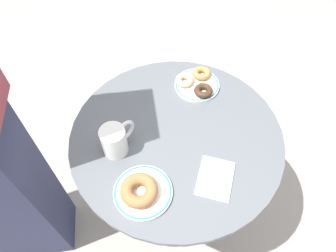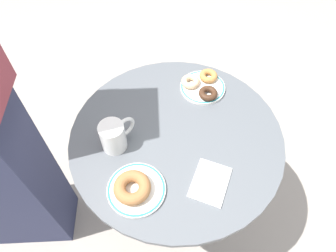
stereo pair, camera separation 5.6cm
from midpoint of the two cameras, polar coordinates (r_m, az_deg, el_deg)
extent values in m
cube|color=#9E9389|center=(1.68, 0.00, -15.87)|extent=(7.00, 7.00, 0.02)
cylinder|color=#565B60|center=(1.03, 0.00, -1.94)|extent=(0.70, 0.70, 0.02)
cylinder|color=#565B60|center=(1.34, 0.00, -10.35)|extent=(0.06, 0.06, 0.68)
cylinder|color=#565B60|center=(1.66, 0.00, -15.61)|extent=(0.33, 0.33, 0.03)
cylinder|color=white|center=(0.93, -6.36, -11.99)|extent=(0.17, 0.17, 0.01)
torus|color=teal|center=(0.92, -6.38, -11.91)|extent=(0.17, 0.17, 0.01)
cylinder|color=white|center=(1.16, 3.92, 7.40)|extent=(0.16, 0.16, 0.01)
torus|color=teal|center=(1.16, 3.93, 7.51)|extent=(0.16, 0.16, 0.01)
torus|color=#A36B3D|center=(0.90, -7.12, -11.67)|extent=(0.15, 0.15, 0.04)
torus|color=#BC7F42|center=(1.18, 4.79, 9.54)|extent=(0.09, 0.09, 0.02)
torus|color=#E0B789|center=(1.15, 1.61, 8.32)|extent=(0.09, 0.09, 0.02)
torus|color=#422819|center=(1.12, 5.05, 6.41)|extent=(0.09, 0.09, 0.02)
cube|color=white|center=(0.95, 6.94, -9.56)|extent=(0.16, 0.13, 0.01)
cylinder|color=white|center=(0.97, -11.48, -2.79)|extent=(0.08, 0.08, 0.10)
torus|color=white|center=(0.98, -9.54, -0.95)|extent=(0.08, 0.03, 0.08)
camera|label=1|loc=(0.03, -91.63, -2.25)|focal=33.33mm
camera|label=2|loc=(0.03, 88.37, 2.25)|focal=33.33mm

